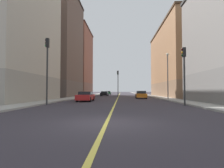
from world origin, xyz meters
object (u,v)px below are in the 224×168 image
at_px(traffic_light_right_near, 47,62).
at_px(street_lamp_left_near, 168,71).
at_px(car_green, 108,93).
at_px(car_orange, 141,95).
at_px(building_left_mid, 181,62).
at_px(traffic_light_left_near, 184,68).
at_px(car_red, 86,96).
at_px(car_black, 104,94).
at_px(building_right_corner, 7,11).
at_px(building_right_midblock, 56,46).
at_px(building_right_distant, 74,62).
at_px(traffic_light_median_far, 118,80).

bearing_deg(traffic_light_right_near, street_lamp_left_near, 35.29).
bearing_deg(car_green, car_orange, -76.03).
relative_size(building_left_mid, traffic_light_left_near, 4.54).
relative_size(traffic_light_left_near, car_orange, 1.40).
bearing_deg(car_red, car_black, 89.34).
xyz_separation_m(street_lamp_left_near, car_green, (-11.74, 39.43, -3.73)).
height_order(building_right_corner, car_green, building_right_corner).
height_order(traffic_light_right_near, street_lamp_left_near, street_lamp_left_near).
height_order(car_green, car_black, car_green).
xyz_separation_m(building_right_midblock, building_right_distant, (-0.00, 16.38, -1.17)).
distance_m(car_black, car_orange, 17.01).
xyz_separation_m(building_right_midblock, car_orange, (18.58, -7.61, -11.09)).
height_order(building_right_midblock, street_lamp_left_near, building_right_midblock).
height_order(building_left_mid, traffic_light_right_near, building_left_mid).
distance_m(building_right_midblock, car_green, 30.06).
bearing_deg(building_left_mid, car_green, 126.59).
height_order(building_left_mid, car_orange, building_left_mid).
relative_size(traffic_light_median_far, car_green, 1.29).
xyz_separation_m(traffic_light_median_far, car_black, (-3.74, 7.47, -3.23)).
bearing_deg(car_orange, building_right_corner, -150.02).
height_order(traffic_light_left_near, car_orange, traffic_light_left_near).
bearing_deg(building_right_distant, building_right_corner, -90.00).
height_order(street_lamp_left_near, car_black, street_lamp_left_near).
bearing_deg(building_right_distant, traffic_light_right_near, -79.13).
height_order(building_left_mid, traffic_light_left_near, building_left_mid).
height_order(building_right_corner, street_lamp_left_near, building_right_corner).
distance_m(building_right_distant, car_red, 36.20).
relative_size(building_right_corner, car_black, 5.80).
bearing_deg(car_red, traffic_light_left_near, -31.85).
height_order(building_right_distant, car_red, building_right_distant).
height_order(building_right_distant, car_black, building_right_distant).
bearing_deg(car_green, building_right_corner, -102.98).
distance_m(building_left_mid, car_black, 20.55).
distance_m(building_right_corner, car_orange, 24.20).
bearing_deg(building_right_midblock, street_lamp_left_near, -31.48).
bearing_deg(car_black, traffic_light_left_near, -71.34).
relative_size(building_right_midblock, traffic_light_median_far, 3.97).
height_order(traffic_light_median_far, street_lamp_left_near, street_lamp_left_near).
xyz_separation_m(building_right_distant, car_green, (10.22, 9.61, -9.96)).
bearing_deg(car_orange, car_red, -131.99).
xyz_separation_m(building_right_distant, car_black, (10.50, -9.03, -9.97)).
distance_m(street_lamp_left_near, car_red, 12.78).
distance_m(traffic_light_right_near, car_red, 7.98).
relative_size(building_left_mid, traffic_light_right_near, 3.79).
bearing_deg(car_black, car_orange, -61.66).
distance_m(car_green, car_orange, 34.63).
bearing_deg(car_red, traffic_light_right_near, -110.98).
bearing_deg(street_lamp_left_near, building_left_mid, 65.43).
height_order(traffic_light_right_near, car_orange, traffic_light_right_near).
relative_size(building_right_midblock, building_right_distant, 1.11).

